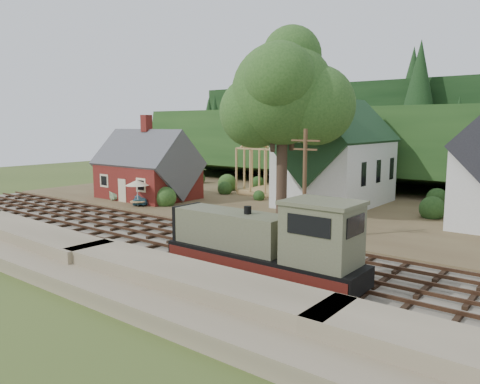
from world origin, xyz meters
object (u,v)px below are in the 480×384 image
Objects in this scene: car_blue at (143,197)px; patio_set at (137,184)px; car_green at (113,193)px; locomotive at (268,245)px.

patio_set reaches higher than car_blue.
car_green is 6.32m from patio_set.
car_green is at bearing 139.87° from car_blue.
patio_set is at bearing -89.05° from car_green.
car_green is (-28.26, 11.29, -1.11)m from locomotive.
car_blue is at bearing -76.43° from car_green.
car_blue is 5.05m from car_green.
patio_set reaches higher than car_green.
locomotive is 25.76m from car_blue.
car_green is at bearing 158.22° from locomotive.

